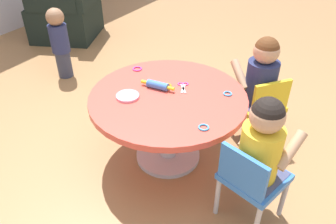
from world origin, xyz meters
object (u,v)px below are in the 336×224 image
child_chair_right (260,105)px  craft_scissors (183,86)px  craft_table (168,109)px  toddler_standing (60,41)px  seated_child_left (262,143)px  child_chair_left (251,179)px  rolling_pin (158,85)px  armchair_dark (69,11)px  seated_child_right (262,73)px

child_chair_right → craft_scissors: (-0.36, 0.42, 0.20)m
craft_table → toddler_standing: bearing=72.2°
seated_child_left → craft_table: bearing=75.4°
child_chair_left → child_chair_right: (0.71, 0.19, 0.00)m
rolling_pin → armchair_dark: bearing=59.3°
seated_child_left → seated_child_right: same height
rolling_pin → craft_scissors: rolling_pin is taller
seated_child_right → armchair_dark: (0.73, 2.57, -0.22)m
armchair_dark → craft_scissors: (-1.11, -2.18, 0.20)m
child_chair_right → rolling_pin: size_ratio=2.32×
seated_child_right → craft_scissors: bearing=134.7°
armchair_dark → toddler_standing: armchair_dark is taller
craft_table → armchair_dark: armchair_dark is taller
child_chair_right → armchair_dark: bearing=73.9°
seated_child_left → child_chair_right: seated_child_left is taller
armchair_dark → seated_child_right: bearing=-105.8°
craft_table → seated_child_right: (0.53, -0.42, 0.13)m
seated_child_left → child_chair_right: 0.74m
child_chair_right → toddler_standing: (-0.03, 1.92, 0.05)m
child_chair_left → armchair_dark: 3.15m
seated_child_left → toddler_standing: size_ratio=0.76×
seated_child_right → craft_scissors: seated_child_right is taller
rolling_pin → seated_child_right: bearing=-46.2°
child_chair_left → rolling_pin: bearing=71.8°
child_chair_right → seated_child_right: size_ratio=1.05×
craft_table → armchair_dark: (1.25, 2.15, -0.09)m
craft_table → toddler_standing: 1.55m
child_chair_right → seated_child_right: seated_child_right is taller
child_chair_left → seated_child_left: seated_child_left is taller
child_chair_left → toddler_standing: size_ratio=0.80×
seated_child_left → armchair_dark: 3.15m
craft_table → armchair_dark: bearing=59.8°
rolling_pin → toddler_standing: bearing=72.3°
child_chair_left → craft_scissors: 0.73m
child_chair_right → rolling_pin: rolling_pin is taller
craft_table → child_chair_left: size_ratio=1.83×
craft_scissors → seated_child_left: bearing=-116.5°
seated_child_right → rolling_pin: (-0.49, 0.51, -0.00)m
child_chair_right → rolling_pin: bearing=130.6°
seated_child_left → toddler_standing: 2.22m
armchair_dark → toddler_standing: 1.03m
craft_table → toddler_standing: toddler_standing is taller
toddler_standing → craft_scissors: 1.54m
armchair_dark → toddler_standing: size_ratio=1.40×
rolling_pin → craft_scissors: (0.11, -0.13, -0.02)m
child_chair_left → armchair_dark: (1.46, 2.79, 0.00)m
child_chair_left → seated_child_left: (0.04, -0.01, 0.23)m
armchair_dark → rolling_pin: bearing=-120.7°
craft_table → seated_child_left: 0.68m
craft_table → child_chair_left: 0.68m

